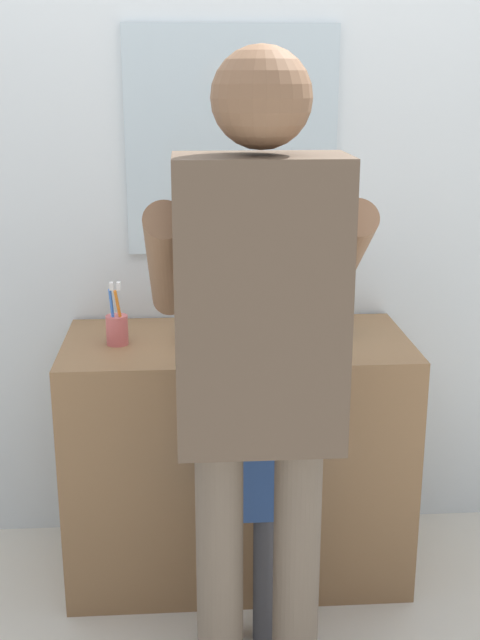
# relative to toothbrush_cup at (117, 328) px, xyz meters

# --- Properties ---
(ground_plane) EXTENTS (14.00, 14.00, 0.00)m
(ground_plane) POSITION_rel_toothbrush_cup_xyz_m (0.38, -0.28, -0.89)
(ground_plane) COLOR silver
(back_wall) EXTENTS (4.40, 0.10, 2.70)m
(back_wall) POSITION_rel_toothbrush_cup_xyz_m (0.38, 0.34, 0.47)
(back_wall) COLOR silver
(back_wall) RESTS_ON ground
(vanity_cabinet) EXTENTS (1.13, 0.54, 0.83)m
(vanity_cabinet) POSITION_rel_toothbrush_cup_xyz_m (0.38, 0.02, -0.47)
(vanity_cabinet) COLOR olive
(vanity_cabinet) RESTS_ON ground
(sink_basin) EXTENTS (0.36, 0.36, 0.11)m
(sink_basin) POSITION_rel_toothbrush_cup_xyz_m (0.38, -0.00, 0.00)
(sink_basin) COLOR white
(sink_basin) RESTS_ON vanity_cabinet
(faucet) EXTENTS (0.18, 0.14, 0.18)m
(faucet) POSITION_rel_toothbrush_cup_xyz_m (0.38, 0.22, 0.03)
(faucet) COLOR #B7BABF
(faucet) RESTS_ON vanity_cabinet
(toothbrush_cup) EXTENTS (0.07, 0.07, 0.21)m
(toothbrush_cup) POSITION_rel_toothbrush_cup_xyz_m (0.00, 0.00, 0.00)
(toothbrush_cup) COLOR #D86666
(toothbrush_cup) RESTS_ON vanity_cabinet
(soap_bottle) EXTENTS (0.06, 0.06, 0.16)m
(soap_bottle) POSITION_rel_toothbrush_cup_xyz_m (0.74, 0.04, 0.01)
(soap_bottle) COLOR #66B2D1
(soap_bottle) RESTS_ON vanity_cabinet
(child_toddler) EXTENTS (0.29, 0.29, 0.95)m
(child_toddler) POSITION_rel_toothbrush_cup_xyz_m (0.38, -0.38, -0.32)
(child_toddler) COLOR #47474C
(child_toddler) RESTS_ON ground
(adult_parent) EXTENTS (0.53, 0.56, 1.72)m
(adult_parent) POSITION_rel_toothbrush_cup_xyz_m (0.39, -0.66, 0.15)
(adult_parent) COLOR #6B5B4C
(adult_parent) RESTS_ON ground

